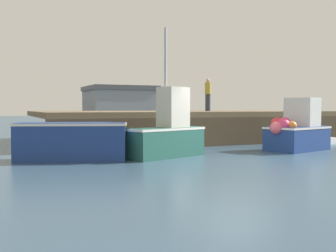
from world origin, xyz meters
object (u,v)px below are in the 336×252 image
Objects in this scene: fishing_boat_mid at (297,131)px; fishing_boat_near_right at (167,133)px; fishing_boat_near_left at (72,140)px; dockworker at (208,95)px; rowboat at (324,141)px.

fishing_boat_near_right is at bearing 178.71° from fishing_boat_mid.
fishing_boat_near_left is 3.24m from fishing_boat_near_right.
dockworker is at bearing 51.44° from fishing_boat_near_right.
fishing_boat_near_right reaches higher than fishing_boat_mid.
fishing_boat_near_right reaches higher than fishing_boat_near_left.
fishing_boat_near_left is 2.09× the size of dockworker.
fishing_boat_mid is 7.17m from dockworker.
fishing_boat_near_left is 1.25× the size of fishing_boat_mid.
fishing_boat_mid is 1.67× the size of dockworker.
fishing_boat_mid is at bearing -88.88° from dockworker.
rowboat is at bearing -56.88° from dockworker.
fishing_boat_near_right is 2.47× the size of dockworker.
fishing_boat_near_right is at bearing -128.56° from dockworker.
dockworker is at bearing 91.12° from fishing_boat_mid.
fishing_boat_near_left reaches higher than rowboat.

